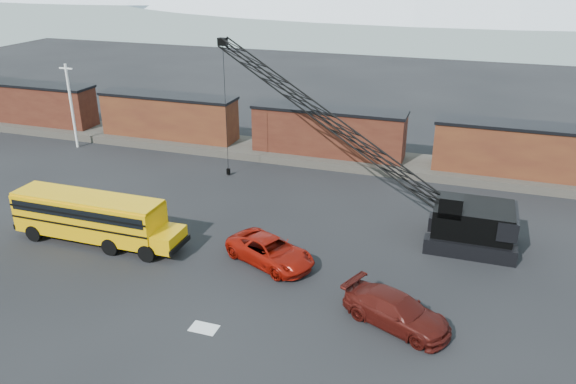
% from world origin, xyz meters
% --- Properties ---
extents(ground, '(160.00, 160.00, 0.00)m').
position_xyz_m(ground, '(0.00, 0.00, 0.00)').
color(ground, black).
rests_on(ground, ground).
extents(gravel_berm, '(120.00, 5.00, 0.70)m').
position_xyz_m(gravel_berm, '(0.00, 22.00, 0.35)').
color(gravel_berm, '#4D4840').
rests_on(gravel_berm, ground).
extents(boxcar_west_far, '(13.70, 3.10, 4.17)m').
position_xyz_m(boxcar_west_far, '(-32.00, 22.00, 2.76)').
color(boxcar_west_far, '#4F2416').
rests_on(boxcar_west_far, gravel_berm).
extents(boxcar_west_near, '(13.70, 3.10, 4.17)m').
position_xyz_m(boxcar_west_near, '(-16.00, 22.00, 2.76)').
color(boxcar_west_near, '#451D13').
rests_on(boxcar_west_near, gravel_berm).
extents(boxcar_mid, '(13.70, 3.10, 4.17)m').
position_xyz_m(boxcar_mid, '(0.00, 22.00, 2.76)').
color(boxcar_mid, '#4F2416').
rests_on(boxcar_mid, gravel_berm).
extents(boxcar_east_near, '(13.70, 3.10, 4.17)m').
position_xyz_m(boxcar_east_near, '(16.00, 22.00, 2.76)').
color(boxcar_east_near, '#451D13').
rests_on(boxcar_east_near, gravel_berm).
extents(utility_pole, '(1.40, 0.24, 8.00)m').
position_xyz_m(utility_pole, '(-24.00, 18.00, 4.15)').
color(utility_pole, silver).
rests_on(utility_pole, ground).
extents(snow_patch, '(1.40, 0.90, 0.02)m').
position_xyz_m(snow_patch, '(0.50, -4.00, 0.01)').
color(snow_patch, silver).
rests_on(snow_patch, ground).
extents(school_bus, '(11.65, 2.65, 3.19)m').
position_xyz_m(school_bus, '(-10.21, 2.08, 1.79)').
color(school_bus, '#E09F04').
rests_on(school_bus, ground).
extents(red_pickup, '(6.38, 4.84, 1.61)m').
position_xyz_m(red_pickup, '(1.43, 3.14, 0.81)').
color(red_pickup, maroon).
rests_on(red_pickup, ground).
extents(maroon_suv, '(6.13, 4.34, 1.65)m').
position_xyz_m(maroon_suv, '(9.55, -0.62, 0.82)').
color(maroon_suv, '#420F0B').
rests_on(maroon_suv, ground).
extents(crawler_crane, '(23.04, 9.01, 11.56)m').
position_xyz_m(crawler_crane, '(2.23, 12.55, 6.63)').
color(crawler_crane, black).
rests_on(crawler_crane, ground).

